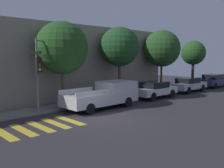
# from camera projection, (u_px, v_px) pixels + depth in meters

# --- Properties ---
(ground_plane) EXTENTS (60.00, 60.00, 0.00)m
(ground_plane) POSITION_uv_depth(u_px,v_px,m) (99.00, 119.00, 14.32)
(ground_plane) COLOR #2D2B30
(sidewalk) EXTENTS (26.00, 1.84, 0.14)m
(sidewalk) POSITION_uv_depth(u_px,v_px,m) (61.00, 107.00, 17.29)
(sidewalk) COLOR slate
(sidewalk) RESTS_ON ground
(building_row) EXTENTS (26.00, 6.00, 6.05)m
(building_row) POSITION_uv_depth(u_px,v_px,m) (31.00, 63.00, 20.09)
(building_row) COLOR gray
(building_row) RESTS_ON ground
(crosswalk) EXTENTS (4.02, 2.60, 0.00)m
(crosswalk) POSITION_uv_depth(u_px,v_px,m) (40.00, 127.00, 12.68)
(crosswalk) COLOR gold
(crosswalk) RESTS_ON ground
(traffic_light_pole) EXTENTS (2.48, 0.56, 4.65)m
(traffic_light_pole) POSITION_uv_depth(u_px,v_px,m) (45.00, 62.00, 15.37)
(traffic_light_pole) COLOR slate
(traffic_light_pole) RESTS_ON ground
(pickup_truck) EXTENTS (5.46, 2.14, 1.78)m
(pickup_truck) POSITION_uv_depth(u_px,v_px,m) (104.00, 95.00, 17.29)
(pickup_truck) COLOR #BCBCC1
(pickup_truck) RESTS_ON ground
(sedan_near_corner) EXTENTS (4.28, 1.78, 1.42)m
(sedan_near_corner) POSITION_uv_depth(u_px,v_px,m) (155.00, 89.00, 21.22)
(sedan_near_corner) COLOR silver
(sedan_near_corner) RESTS_ON ground
(sedan_middle) EXTENTS (4.47, 1.78, 1.43)m
(sedan_middle) POSITION_uv_depth(u_px,v_px,m) (188.00, 84.00, 24.94)
(sedan_middle) COLOR #B7BABF
(sedan_middle) RESTS_ON ground
(sedan_far_end) EXTENTS (4.47, 1.86, 1.50)m
(sedan_far_end) POSITION_uv_depth(u_px,v_px,m) (213.00, 80.00, 28.72)
(sedan_far_end) COLOR #2D3351
(sedan_far_end) RESTS_ON ground
(tree_near_corner) EXTENTS (3.58, 3.58, 5.91)m
(tree_near_corner) POSITION_uv_depth(u_px,v_px,m) (62.00, 48.00, 16.81)
(tree_near_corner) COLOR brown
(tree_near_corner) RESTS_ON ground
(tree_midblock) EXTENTS (3.26, 3.26, 5.97)m
(tree_midblock) POSITION_uv_depth(u_px,v_px,m) (120.00, 47.00, 20.54)
(tree_midblock) COLOR brown
(tree_midblock) RESTS_ON ground
(tree_far_end) EXTENTS (3.60, 3.60, 6.12)m
(tree_far_end) POSITION_uv_depth(u_px,v_px,m) (162.00, 49.00, 24.55)
(tree_far_end) COLOR brown
(tree_far_end) RESTS_ON ground
(tree_behind_truck) EXTENTS (2.78, 2.78, 5.35)m
(tree_behind_truck) POSITION_uv_depth(u_px,v_px,m) (193.00, 53.00, 28.80)
(tree_behind_truck) COLOR #42301E
(tree_behind_truck) RESTS_ON ground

